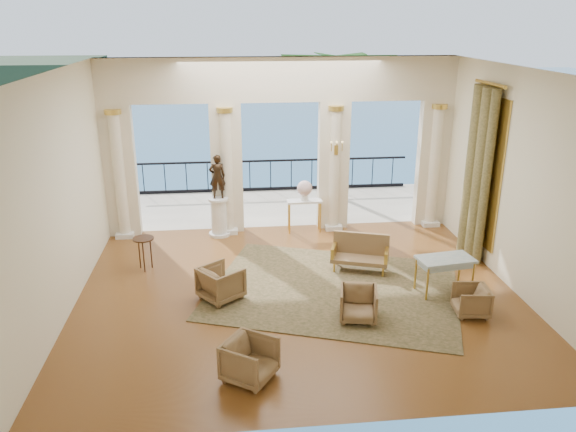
{
  "coord_description": "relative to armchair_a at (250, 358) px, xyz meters",
  "views": [
    {
      "loc": [
        -1.32,
        -10.34,
        5.42
      ],
      "look_at": [
        -0.15,
        0.6,
        1.5
      ],
      "focal_mm": 35.0,
      "sensor_mm": 36.0,
      "label": 1
    }
  ],
  "objects": [
    {
      "name": "console_table",
      "position": [
        1.72,
        6.35,
        0.35
      ],
      "size": [
        0.92,
        0.38,
        0.87
      ],
      "rotation": [
        0.0,
        0.0,
        0.02
      ],
      "color": "silver",
      "rests_on": "ground"
    },
    {
      "name": "sea",
      "position": [
        1.12,
        62.8,
        -6.37
      ],
      "size": [
        160.0,
        160.0,
        0.0
      ],
      "primitive_type": "plane",
      "color": "#1B5981",
      "rests_on": "ground"
    },
    {
      "name": "rug",
      "position": [
        1.89,
        2.91,
        -0.36
      ],
      "size": [
        6.04,
        5.35,
        0.02
      ],
      "primitive_type": "cube",
      "rotation": [
        0.0,
        0.0,
        -0.34
      ],
      "color": "#2B3318",
      "rests_on": "ground"
    },
    {
      "name": "window_frame",
      "position": [
        5.59,
        4.3,
        1.73
      ],
      "size": [
        0.04,
        1.6,
        3.4
      ],
      "primitive_type": "cube",
      "color": "gold",
      "rests_on": "room_walls"
    },
    {
      "name": "urn",
      "position": [
        1.72,
        6.35,
        0.8
      ],
      "size": [
        0.4,
        0.4,
        0.53
      ],
      "color": "white",
      "rests_on": "console_table"
    },
    {
      "name": "palm_tree",
      "position": [
        3.12,
        9.4,
        3.72
      ],
      "size": [
        2.0,
        2.0,
        4.5
      ],
      "color": "#4C3823",
      "rests_on": "terrace"
    },
    {
      "name": "game_table",
      "position": [
        4.12,
        2.55,
        0.32
      ],
      "size": [
        1.2,
        0.77,
        0.77
      ],
      "rotation": [
        0.0,
        0.0,
        0.15
      ],
      "color": "#93B0BA",
      "rests_on": "ground"
    },
    {
      "name": "terrace",
      "position": [
        1.12,
        8.6,
        -0.42
      ],
      "size": [
        10.0,
        3.6,
        0.1
      ],
      "primitive_type": "cube",
      "color": "#A29687",
      "rests_on": "ground"
    },
    {
      "name": "armchair_b",
      "position": [
        2.11,
        1.65,
        -0.02
      ],
      "size": [
        0.8,
        0.77,
        0.71
      ],
      "primitive_type": "imported",
      "rotation": [
        0.0,
        0.0,
        -0.21
      ],
      "color": "#46341B",
      "rests_on": "ground"
    },
    {
      "name": "arcade",
      "position": [
        1.12,
        6.62,
        2.21
      ],
      "size": [
        9.0,
        0.56,
        4.5
      ],
      "color": "#F4E1C2",
      "rests_on": "ground"
    },
    {
      "name": "statue",
      "position": [
        -0.53,
        6.3,
        1.22
      ],
      "size": [
        0.44,
        0.31,
        1.14
      ],
      "primitive_type": "imported",
      "rotation": [
        0.0,
        0.0,
        3.23
      ],
      "color": "black",
      "rests_on": "pedestal"
    },
    {
      "name": "curtain",
      "position": [
        5.4,
        4.3,
        1.65
      ],
      "size": [
        0.33,
        1.4,
        4.09
      ],
      "color": "#4A4528",
      "rests_on": "ground"
    },
    {
      "name": "balustrade",
      "position": [
        1.12,
        10.2,
        0.04
      ],
      "size": [
        9.0,
        0.06,
        1.03
      ],
      "color": "black",
      "rests_on": "terrace"
    },
    {
      "name": "room_walls",
      "position": [
        1.12,
        1.68,
        2.51
      ],
      "size": [
        9.0,
        9.0,
        9.0
      ],
      "color": "white",
      "rests_on": "ground"
    },
    {
      "name": "armchair_c",
      "position": [
        4.31,
        1.6,
        -0.05
      ],
      "size": [
        0.65,
        0.68,
        0.64
      ],
      "primitive_type": "imported",
      "rotation": [
        0.0,
        0.0,
        -1.69
      ],
      "color": "#46341B",
      "rests_on": "ground"
    },
    {
      "name": "pedestal",
      "position": [
        -0.53,
        6.3,
        0.12
      ],
      "size": [
        0.56,
        0.56,
        1.02
      ],
      "color": "silver",
      "rests_on": "ground"
    },
    {
      "name": "armchair_a",
      "position": [
        0.0,
        0.0,
        0.0
      ],
      "size": [
        0.97,
        0.98,
        0.75
      ],
      "primitive_type": "imported",
      "rotation": [
        0.0,
        0.0,
        0.98
      ],
      "color": "#46341B",
      "rests_on": "ground"
    },
    {
      "name": "floor",
      "position": [
        1.12,
        2.8,
        -0.37
      ],
      "size": [
        9.0,
        9.0,
        0.0
      ],
      "primitive_type": "plane",
      "color": "#472108",
      "rests_on": "ground"
    },
    {
      "name": "settee",
      "position": [
        2.65,
        3.82,
        0.04
      ],
      "size": [
        1.37,
        0.92,
        0.84
      ],
      "rotation": [
        0.0,
        0.0,
        -0.33
      ],
      "color": "#46341B",
      "rests_on": "ground"
    },
    {
      "name": "side_table",
      "position": [
        -2.18,
        4.35,
        0.28
      ],
      "size": [
        0.47,
        0.47,
        0.77
      ],
      "color": "black",
      "rests_on": "ground"
    },
    {
      "name": "headland",
      "position": [
        -28.88,
        72.8,
        -3.37
      ],
      "size": [
        22.0,
        18.0,
        6.0
      ],
      "primitive_type": "cube",
      "color": "black",
      "rests_on": "sea"
    },
    {
      "name": "wall_sconce",
      "position": [
        2.52,
        6.31,
        1.85
      ],
      "size": [
        0.3,
        0.11,
        0.33
      ],
      "color": "gold",
      "rests_on": "arcade"
    },
    {
      "name": "armchair_d",
      "position": [
        -0.46,
        2.75,
        0.01
      ],
      "size": [
        1.01,
        1.02,
        0.77
      ],
      "primitive_type": "imported",
      "rotation": [
        0.0,
        0.0,
        2.24
      ],
      "color": "#46341B",
      "rests_on": "ground"
    }
  ]
}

